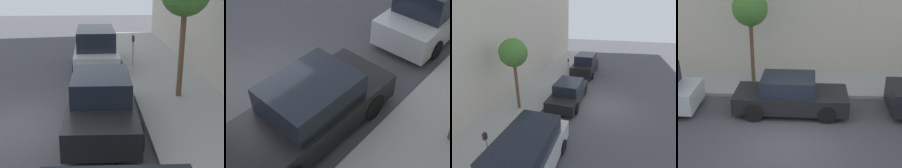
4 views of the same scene
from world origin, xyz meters
TOP-DOWN VIEW (x-y plane):
  - ground_plane at (0.00, 0.00)m, footprint 60.00×60.00m
  - parked_sedan_second at (2.26, -0.00)m, footprint 1.92×4.54m
  - parked_minivan_third at (2.19, 6.21)m, footprint 2.02×4.92m

SIDE VIEW (x-z plane):
  - ground_plane at x=0.00m, z-range 0.00..0.00m
  - parked_sedan_second at x=2.26m, z-range -0.05..1.49m
  - parked_minivan_third at x=2.19m, z-range -0.03..1.87m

